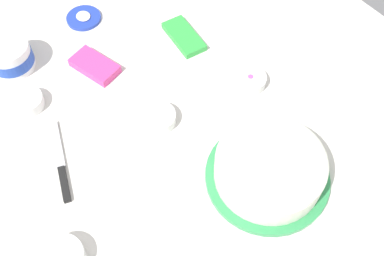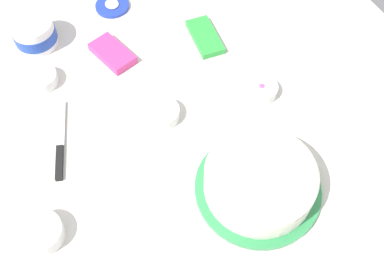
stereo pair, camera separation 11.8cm
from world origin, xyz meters
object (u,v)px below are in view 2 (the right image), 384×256
Objects in this scene: frosting_tub_lid at (112,6)px; candy_box_lower at (112,53)px; sprinkle_bowl_pink at (41,233)px; frosted_cake at (260,180)px; sprinkle_bowl_yellow at (42,78)px; sprinkle_bowl_blue at (162,113)px; frosting_tub at (34,33)px; sprinkle_bowl_rainbow at (261,89)px; candy_box_upper at (205,37)px; spreading_knife at (60,146)px.

candy_box_lower is (0.19, -0.08, 0.01)m from frosting_tub_lid.
frosting_tub_lid is 1.06× the size of sprinkle_bowl_pink.
frosted_cake reaches higher than sprinkle_bowl_yellow.
sprinkle_bowl_blue is 0.69× the size of candy_box_lower.
frosted_cake is 0.77m from frosting_tub.
frosting_tub is at bearing 164.07° from sprinkle_bowl_pink.
frosted_cake is 0.75m from frosting_tub_lid.
frosting_tub is at bearing -133.29° from sprinkle_bowl_rainbow.
sprinkle_bowl_pink is (0.62, -0.42, 0.02)m from frosting_tub_lid.
spreading_knife is at bearing -65.38° from candy_box_upper.
sprinkle_bowl_pink is at bearing -103.95° from frosted_cake.
candy_box_upper is (0.06, 0.27, -0.00)m from candy_box_lower.
candy_box_upper reaches higher than frosting_tub_lid.
frosting_tub_lid is at bearing 143.29° from spreading_knife.
spreading_knife is 0.32m from candy_box_lower.
frosted_cake is at bearing 76.05° from sprinkle_bowl_pink.
frosted_cake is at bearing 20.79° from sprinkle_bowl_blue.
frosting_tub is 0.26m from frosting_tub_lid.
sprinkle_bowl_rainbow is at bearing 146.68° from frosted_cake.
candy_box_upper is at bearing 64.49° from frosting_tub.
frosting_tub reaches higher than sprinkle_bowl_yellow.
sprinkle_bowl_yellow is (-0.26, -0.25, 0.00)m from sprinkle_bowl_blue.
sprinkle_bowl_pink reaches higher than sprinkle_bowl_blue.
sprinkle_bowl_pink is 0.73× the size of candy_box_lower.
frosting_tub is 0.38m from spreading_knife.
spreading_knife is 0.27m from sprinkle_bowl_blue.
sprinkle_bowl_blue reaches higher than candy_box_lower.
sprinkle_bowl_rainbow is 1.01× the size of sprinkle_bowl_yellow.
sprinkle_bowl_rainbow is (0.05, 0.27, -0.00)m from sprinkle_bowl_blue.
frosting_tub_lid is at bearing 142.75° from candy_box_lower.
sprinkle_bowl_pink is (0.12, -0.65, 0.00)m from sprinkle_bowl_rainbow.
sprinkle_bowl_pink is (0.43, -0.13, 0.00)m from sprinkle_bowl_yellow.
frosting_tub reaches higher than sprinkle_bowl_rainbow.
candy_box_lower reaches higher than frosting_tub_lid.
frosting_tub_lid is at bearing -154.83° from sprinkle_bowl_rainbow.
sprinkle_bowl_yellow is at bearing -136.18° from sprinkle_bowl_blue.
sprinkle_bowl_pink is (0.17, -0.38, 0.00)m from sprinkle_bowl_blue.
candy_box_lower is (-0.00, 0.21, -0.01)m from sprinkle_bowl_yellow.
frosting_tub_lid is 0.45m from sprinkle_bowl_blue.
sprinkle_bowl_blue is (-0.30, -0.11, -0.03)m from frosted_cake.
frosting_tub is 1.32× the size of sprinkle_bowl_blue.
frosting_tub_lid is (-0.04, 0.25, -0.04)m from frosting_tub.
sprinkle_bowl_blue is 1.07× the size of sprinkle_bowl_yellow.
sprinkle_bowl_yellow is at bearing 173.66° from spreading_knife.
sprinkle_bowl_yellow reaches higher than spreading_knife.
frosting_tub_lid is 0.75m from sprinkle_bowl_pink.
sprinkle_bowl_blue is at bearing 43.82° from sprinkle_bowl_yellow.
frosted_cake reaches higher than sprinkle_bowl_blue.
sprinkle_bowl_blue is at bearing -100.77° from sprinkle_bowl_rainbow.
candy_box_upper is (-0.16, 0.50, 0.00)m from spreading_knife.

